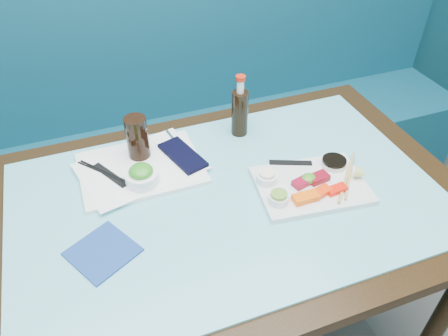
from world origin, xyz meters
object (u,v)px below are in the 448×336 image
object	(u,v)px
seaweed_bowl	(142,178)
serving_tray	(141,168)
dining_table	(228,218)
cola_bottle_body	(240,113)
cola_glass	(137,138)
blue_napkin	(103,252)
booth_bench	(166,140)
sashimi_plate	(311,185)

from	to	relation	value
seaweed_bowl	serving_tray	bearing A→B (deg)	82.41
dining_table	cola_bottle_body	distance (m)	0.36
cola_glass	cola_bottle_body	size ratio (longest dim) A/B	0.89
seaweed_bowl	blue_napkin	world-z (taller)	seaweed_bowl
serving_tray	cola_bottle_body	bearing A→B (deg)	11.83
seaweed_bowl	dining_table	bearing A→B (deg)	-30.68
seaweed_bowl	booth_bench	bearing A→B (deg)	72.75
booth_bench	dining_table	bearing A→B (deg)	-90.00
sashimi_plate	serving_tray	xyz separation A→B (m)	(-0.45, 0.25, -0.00)
cola_glass	blue_napkin	world-z (taller)	cola_glass
dining_table	booth_bench	bearing A→B (deg)	90.00
seaweed_bowl	cola_glass	bearing A→B (deg)	81.25
seaweed_bowl	cola_bottle_body	size ratio (longest dim) A/B	0.62
sashimi_plate	dining_table	bearing A→B (deg)	175.65
serving_tray	cola_glass	xyz separation A→B (m)	(0.01, 0.05, 0.08)
sashimi_plate	cola_bottle_body	size ratio (longest dim) A/B	2.01
blue_napkin	sashimi_plate	bearing A→B (deg)	2.84
booth_bench	seaweed_bowl	xyz separation A→B (m)	(-0.22, -0.71, 0.42)
sashimi_plate	cola_glass	bearing A→B (deg)	152.10
dining_table	blue_napkin	distance (m)	0.39
seaweed_bowl	cola_glass	xyz separation A→B (m)	(0.02, 0.13, 0.05)
cola_bottle_body	serving_tray	bearing A→B (deg)	-167.77
dining_table	seaweed_bowl	xyz separation A→B (m)	(-0.22, 0.13, 0.12)
cola_glass	blue_napkin	bearing A→B (deg)	-116.60
dining_table	serving_tray	world-z (taller)	serving_tray
cola_glass	seaweed_bowl	bearing A→B (deg)	-98.75
blue_napkin	cola_glass	bearing A→B (deg)	63.40
serving_tray	booth_bench	bearing A→B (deg)	71.27
cola_bottle_body	blue_napkin	bearing A→B (deg)	-145.09
booth_bench	sashimi_plate	xyz separation A→B (m)	(0.24, -0.89, 0.39)
cola_glass	blue_napkin	size ratio (longest dim) A/B	0.95
booth_bench	blue_napkin	size ratio (longest dim) A/B	20.18
sashimi_plate	booth_bench	bearing A→B (deg)	112.32
serving_tray	blue_napkin	bearing A→B (deg)	-119.75
booth_bench	seaweed_bowl	bearing A→B (deg)	-107.25
booth_bench	serving_tray	size ratio (longest dim) A/B	8.14
serving_tray	cola_bottle_body	size ratio (longest dim) A/B	2.32
booth_bench	cola_glass	bearing A→B (deg)	-109.07
cola_bottle_body	dining_table	bearing A→B (deg)	-117.83
seaweed_bowl	cola_glass	size ratio (longest dim) A/B	0.70
booth_bench	cola_bottle_body	bearing A→B (deg)	-74.93
cola_bottle_body	booth_bench	bearing A→B (deg)	105.07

